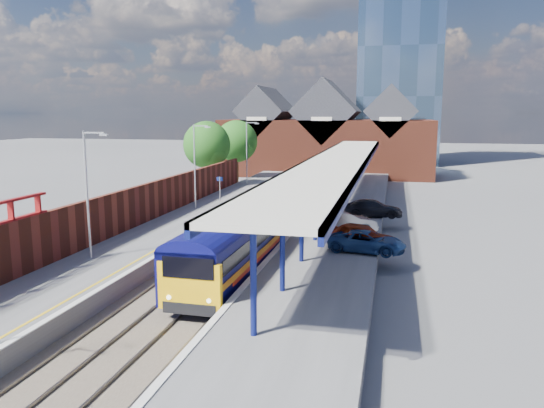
{
  "coord_description": "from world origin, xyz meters",
  "views": [
    {
      "loc": [
        9.72,
        -19.47,
        8.91
      ],
      "look_at": [
        1.41,
        16.43,
        2.6
      ],
      "focal_mm": 35.0,
      "sensor_mm": 36.0,
      "label": 1
    }
  ],
  "objects_px": {
    "parked_car_dark": "(373,208)",
    "train": "(310,181)",
    "lamp_post_b": "(89,187)",
    "lamp_post_d": "(248,149)",
    "platform_sign": "(220,186)",
    "parked_car_blue": "(367,241)",
    "parked_car_silver": "(342,222)",
    "parked_car_red": "(360,235)",
    "lamp_post_c": "(196,161)"
  },
  "relations": [
    {
      "from": "train",
      "to": "parked_car_silver",
      "type": "height_order",
      "value": "train"
    },
    {
      "from": "lamp_post_b",
      "to": "platform_sign",
      "type": "bearing_deg",
      "value": 85.67
    },
    {
      "from": "train",
      "to": "lamp_post_d",
      "type": "distance_m",
      "value": 9.58
    },
    {
      "from": "parked_car_dark",
      "to": "parked_car_blue",
      "type": "relative_size",
      "value": 1.01
    },
    {
      "from": "platform_sign",
      "to": "parked_car_blue",
      "type": "height_order",
      "value": "platform_sign"
    },
    {
      "from": "parked_car_red",
      "to": "parked_car_dark",
      "type": "height_order",
      "value": "parked_car_red"
    },
    {
      "from": "parked_car_red",
      "to": "parked_car_dark",
      "type": "distance_m",
      "value": 9.92
    },
    {
      "from": "lamp_post_b",
      "to": "lamp_post_d",
      "type": "distance_m",
      "value": 32.0
    },
    {
      "from": "lamp_post_b",
      "to": "parked_car_silver",
      "type": "bearing_deg",
      "value": 35.87
    },
    {
      "from": "lamp_post_c",
      "to": "parked_car_red",
      "type": "bearing_deg",
      "value": -35.64
    },
    {
      "from": "parked_car_dark",
      "to": "lamp_post_c",
      "type": "bearing_deg",
      "value": 85.87
    },
    {
      "from": "lamp_post_d",
      "to": "platform_sign",
      "type": "height_order",
      "value": "lamp_post_d"
    },
    {
      "from": "train",
      "to": "lamp_post_b",
      "type": "xyz_separation_m",
      "value": [
        -7.86,
        -27.34,
        2.87
      ]
    },
    {
      "from": "lamp_post_d",
      "to": "parked_car_blue",
      "type": "height_order",
      "value": "lamp_post_d"
    },
    {
      "from": "parked_car_silver",
      "to": "parked_car_blue",
      "type": "bearing_deg",
      "value": 175.4
    },
    {
      "from": "lamp_post_b",
      "to": "train",
      "type": "bearing_deg",
      "value": 73.97
    },
    {
      "from": "platform_sign",
      "to": "parked_car_dark",
      "type": "height_order",
      "value": "platform_sign"
    },
    {
      "from": "parked_car_dark",
      "to": "parked_car_silver",
      "type": "bearing_deg",
      "value": 161.78
    },
    {
      "from": "parked_car_silver",
      "to": "parked_car_dark",
      "type": "relative_size",
      "value": 1.01
    },
    {
      "from": "lamp_post_b",
      "to": "parked_car_blue",
      "type": "height_order",
      "value": "lamp_post_b"
    },
    {
      "from": "parked_car_blue",
      "to": "lamp_post_c",
      "type": "bearing_deg",
      "value": 61.55
    },
    {
      "from": "lamp_post_b",
      "to": "lamp_post_d",
      "type": "height_order",
      "value": "same"
    },
    {
      "from": "parked_car_dark",
      "to": "lamp_post_b",
      "type": "bearing_deg",
      "value": 134.14
    },
    {
      "from": "lamp_post_d",
      "to": "parked_car_red",
      "type": "height_order",
      "value": "lamp_post_d"
    },
    {
      "from": "train",
      "to": "lamp_post_c",
      "type": "distance_m",
      "value": 14.09
    },
    {
      "from": "parked_car_dark",
      "to": "parked_car_blue",
      "type": "height_order",
      "value": "parked_car_dark"
    },
    {
      "from": "parked_car_red",
      "to": "platform_sign",
      "type": "bearing_deg",
      "value": 66.06
    },
    {
      "from": "lamp_post_b",
      "to": "lamp_post_c",
      "type": "relative_size",
      "value": 1.0
    },
    {
      "from": "train",
      "to": "parked_car_red",
      "type": "height_order",
      "value": "train"
    },
    {
      "from": "parked_car_dark",
      "to": "train",
      "type": "bearing_deg",
      "value": 27.15
    },
    {
      "from": "lamp_post_b",
      "to": "parked_car_dark",
      "type": "distance_m",
      "value": 21.69
    },
    {
      "from": "platform_sign",
      "to": "parked_car_blue",
      "type": "xyz_separation_m",
      "value": [
        13.36,
        -13.24,
        -1.07
      ]
    },
    {
      "from": "platform_sign",
      "to": "lamp_post_b",
      "type": "bearing_deg",
      "value": -94.33
    },
    {
      "from": "lamp_post_d",
      "to": "platform_sign",
      "type": "xyz_separation_m",
      "value": [
        1.36,
        -14.0,
        -2.3
      ]
    },
    {
      "from": "lamp_post_c",
      "to": "parked_car_dark",
      "type": "height_order",
      "value": "lamp_post_c"
    },
    {
      "from": "train",
      "to": "parked_car_blue",
      "type": "bearing_deg",
      "value": -73.09
    },
    {
      "from": "lamp_post_b",
      "to": "parked_car_red",
      "type": "bearing_deg",
      "value": 22.04
    },
    {
      "from": "lamp_post_d",
      "to": "parked_car_dark",
      "type": "height_order",
      "value": "lamp_post_d"
    },
    {
      "from": "platform_sign",
      "to": "lamp_post_d",
      "type": "bearing_deg",
      "value": 95.56
    },
    {
      "from": "lamp_post_d",
      "to": "lamp_post_c",
      "type": "bearing_deg",
      "value": -90.0
    },
    {
      "from": "platform_sign",
      "to": "parked_car_red",
      "type": "xyz_separation_m",
      "value": [
        12.9,
        -12.23,
        -0.96
      ]
    },
    {
      "from": "train",
      "to": "platform_sign",
      "type": "bearing_deg",
      "value": -124.82
    },
    {
      "from": "parked_car_blue",
      "to": "lamp_post_b",
      "type": "bearing_deg",
      "value": 116.84
    },
    {
      "from": "lamp_post_b",
      "to": "parked_car_red",
      "type": "height_order",
      "value": "lamp_post_b"
    },
    {
      "from": "parked_car_red",
      "to": "parked_car_dark",
      "type": "relative_size",
      "value": 0.95
    },
    {
      "from": "train",
      "to": "parked_car_red",
      "type": "xyz_separation_m",
      "value": [
        6.41,
        -21.56,
        -0.4
      ]
    },
    {
      "from": "lamp_post_d",
      "to": "parked_car_silver",
      "type": "height_order",
      "value": "lamp_post_d"
    },
    {
      "from": "lamp_post_b",
      "to": "parked_car_blue",
      "type": "relative_size",
      "value": 1.57
    },
    {
      "from": "lamp_post_b",
      "to": "lamp_post_d",
      "type": "relative_size",
      "value": 1.0
    },
    {
      "from": "train",
      "to": "lamp_post_d",
      "type": "xyz_separation_m",
      "value": [
        -7.86,
        4.66,
        2.87
      ]
    }
  ]
}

